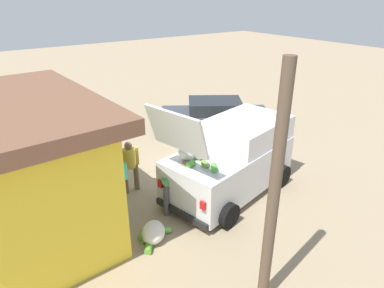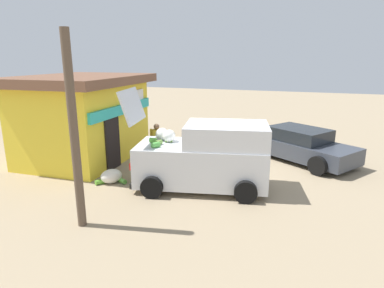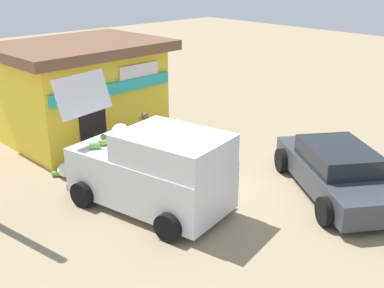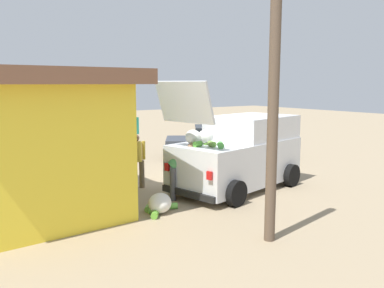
{
  "view_description": "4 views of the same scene",
  "coord_description": "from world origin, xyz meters",
  "px_view_note": "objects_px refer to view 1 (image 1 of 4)",
  "views": [
    {
      "loc": [
        -7.59,
        6.21,
        5.3
      ],
      "look_at": [
        0.17,
        0.64,
        0.98
      ],
      "focal_mm": 31.81,
      "sensor_mm": 36.0,
      "label": 1
    },
    {
      "loc": [
        -10.42,
        -2.45,
        3.9
      ],
      "look_at": [
        0.2,
        1.3,
        0.92
      ],
      "focal_mm": 30.79,
      "sensor_mm": 36.0,
      "label": 2
    },
    {
      "loc": [
        -7.59,
        -7.79,
        5.58
      ],
      "look_at": [
        0.86,
        1.33,
        0.79
      ],
      "focal_mm": 44.17,
      "sensor_mm": 36.0,
      "label": 3
    },
    {
      "loc": [
        -9.72,
        7.78,
        2.93
      ],
      "look_at": [
        0.49,
        0.66,
        1.06
      ],
      "focal_mm": 37.88,
      "sensor_mm": 36.0,
      "label": 4
    }
  ],
  "objects_px": {
    "unloaded_banana_pile": "(153,233)",
    "paint_bucket": "(93,170)",
    "storefront_bar": "(9,173)",
    "customer_bending": "(173,182)",
    "vendor_standing": "(130,163)",
    "delivery_van": "(233,158)",
    "parked_sedan": "(215,116)"
  },
  "relations": [
    {
      "from": "unloaded_banana_pile",
      "to": "delivery_van",
      "type": "bearing_deg",
      "value": -78.04
    },
    {
      "from": "parked_sedan",
      "to": "customer_bending",
      "type": "distance_m",
      "value": 5.92
    },
    {
      "from": "parked_sedan",
      "to": "vendor_standing",
      "type": "xyz_separation_m",
      "value": [
        -2.3,
        4.95,
        0.28
      ]
    },
    {
      "from": "paint_bucket",
      "to": "unloaded_banana_pile",
      "type": "bearing_deg",
      "value": -179.89
    },
    {
      "from": "storefront_bar",
      "to": "customer_bending",
      "type": "height_order",
      "value": "storefront_bar"
    },
    {
      "from": "customer_bending",
      "to": "paint_bucket",
      "type": "xyz_separation_m",
      "value": [
        3.11,
        1.02,
        -0.71
      ]
    },
    {
      "from": "parked_sedan",
      "to": "unloaded_banana_pile",
      "type": "xyz_separation_m",
      "value": [
        -4.54,
        5.51,
        -0.41
      ]
    },
    {
      "from": "vendor_standing",
      "to": "unloaded_banana_pile",
      "type": "distance_m",
      "value": 2.41
    },
    {
      "from": "vendor_standing",
      "to": "paint_bucket",
      "type": "relative_size",
      "value": 4.83
    },
    {
      "from": "parked_sedan",
      "to": "paint_bucket",
      "type": "relative_size",
      "value": 14.42
    },
    {
      "from": "vendor_standing",
      "to": "customer_bending",
      "type": "distance_m",
      "value": 1.61
    },
    {
      "from": "storefront_bar",
      "to": "paint_bucket",
      "type": "distance_m",
      "value": 3.37
    },
    {
      "from": "delivery_van",
      "to": "parked_sedan",
      "type": "bearing_deg",
      "value": -33.01
    },
    {
      "from": "customer_bending",
      "to": "paint_bucket",
      "type": "distance_m",
      "value": 3.35
    },
    {
      "from": "parked_sedan",
      "to": "paint_bucket",
      "type": "distance_m",
      "value": 5.59
    },
    {
      "from": "customer_bending",
      "to": "paint_bucket",
      "type": "relative_size",
      "value": 4.52
    },
    {
      "from": "delivery_van",
      "to": "vendor_standing",
      "type": "relative_size",
      "value": 2.91
    },
    {
      "from": "parked_sedan",
      "to": "unloaded_banana_pile",
      "type": "bearing_deg",
      "value": 129.48
    },
    {
      "from": "vendor_standing",
      "to": "storefront_bar",
      "type": "bearing_deg",
      "value": 95.06
    },
    {
      "from": "vendor_standing",
      "to": "paint_bucket",
      "type": "xyz_separation_m",
      "value": [
        1.56,
        0.57,
        -0.73
      ]
    },
    {
      "from": "delivery_van",
      "to": "customer_bending",
      "type": "height_order",
      "value": "delivery_van"
    },
    {
      "from": "delivery_van",
      "to": "storefront_bar",
      "type": "bearing_deg",
      "value": 75.9
    },
    {
      "from": "storefront_bar",
      "to": "unloaded_banana_pile",
      "type": "bearing_deg",
      "value": -129.52
    },
    {
      "from": "storefront_bar",
      "to": "customer_bending",
      "type": "xyz_separation_m",
      "value": [
        -1.28,
        -3.42,
        -0.79
      ]
    },
    {
      "from": "delivery_van",
      "to": "vendor_standing",
      "type": "xyz_separation_m",
      "value": [
        1.61,
        2.41,
        -0.11
      ]
    },
    {
      "from": "unloaded_banana_pile",
      "to": "paint_bucket",
      "type": "bearing_deg",
      "value": 0.11
    },
    {
      "from": "delivery_van",
      "to": "parked_sedan",
      "type": "distance_m",
      "value": 4.68
    },
    {
      "from": "delivery_van",
      "to": "customer_bending",
      "type": "distance_m",
      "value": 1.96
    },
    {
      "from": "parked_sedan",
      "to": "unloaded_banana_pile",
      "type": "relative_size",
      "value": 4.91
    },
    {
      "from": "storefront_bar",
      "to": "paint_bucket",
      "type": "relative_size",
      "value": 16.81
    },
    {
      "from": "customer_bending",
      "to": "unloaded_banana_pile",
      "type": "height_order",
      "value": "customer_bending"
    },
    {
      "from": "parked_sedan",
      "to": "storefront_bar",
      "type": "bearing_deg",
      "value": 107.95
    }
  ]
}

